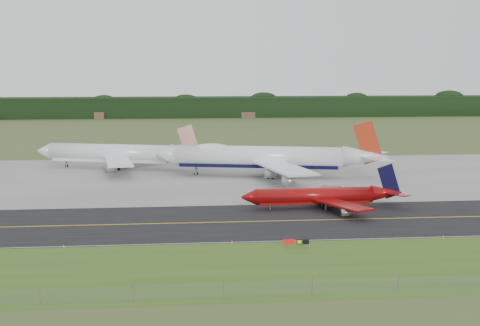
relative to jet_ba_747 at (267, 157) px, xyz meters
name	(u,v)px	position (x,y,z in m)	size (l,w,h in m)	color
ground	(236,217)	(-13.10, -49.40, -5.56)	(600.00, 600.00, 0.00)	#3F5025
grass_verge	(257,268)	(-13.10, -84.40, -5.55)	(400.00, 30.00, 0.01)	#39591A
taxiway	(238,222)	(-13.10, -53.40, -5.55)	(400.00, 32.00, 0.02)	black
apron	(219,177)	(-13.10, 1.60, -5.55)	(400.00, 78.00, 0.01)	gray
taxiway_centreline	(238,222)	(-13.10, -53.40, -5.53)	(400.00, 0.40, 0.00)	yellow
taxiway_edge_line	(246,242)	(-13.10, -68.90, -5.53)	(400.00, 0.25, 0.00)	silver
perimeter_fence	(268,289)	(-13.10, -97.40, -4.46)	(320.00, 0.10, 320.00)	slate
horizon_treeline	(195,108)	(-13.10, 224.36, -0.09)	(700.00, 25.00, 12.00)	black
jet_ba_747	(267,157)	(0.00, 0.00, 0.00)	(64.43, 52.49, 16.33)	white
jet_red_737	(323,196)	(6.74, -42.28, -2.89)	(35.69, 29.19, 9.66)	maroon
jet_star_tail	(119,154)	(-42.13, 18.69, -0.92)	(51.92, 42.44, 13.92)	white
taxiway_sign	(296,242)	(-4.94, -73.41, -4.53)	(4.36, 0.71, 1.46)	slate
edge_marker_left	(64,247)	(-44.53, -69.90, -5.31)	(0.16, 0.16, 0.50)	yellow
edge_marker_center	(232,242)	(-15.67, -69.90, -5.31)	(0.16, 0.16, 0.50)	yellow
edge_marker_right	(443,237)	(22.65, -69.90, -5.31)	(0.16, 0.16, 0.50)	yellow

